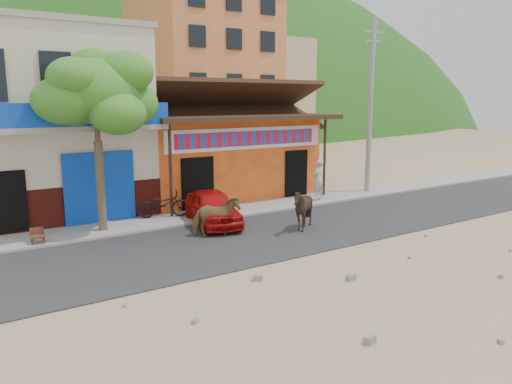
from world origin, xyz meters
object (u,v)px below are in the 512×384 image
(cow_tan, at_px, (216,217))
(scooter, at_px, (163,204))
(cafe_chair_right, at_px, (37,230))
(red_car, at_px, (212,207))
(pedestrian, at_px, (318,180))
(utility_pole, at_px, (370,107))
(tree, at_px, (98,141))
(cow_dark, at_px, (303,209))

(cow_tan, relative_size, scooter, 0.79)
(cafe_chair_right, bearing_deg, red_car, -3.27)
(red_car, bearing_deg, pedestrian, 23.24)
(utility_pole, bearing_deg, pedestrian, -174.02)
(utility_pole, bearing_deg, tree, -179.10)
(tree, xyz_separation_m, pedestrian, (9.39, -0.16, -2.10))
(cafe_chair_right, bearing_deg, tree, 16.04)
(cow_dark, bearing_deg, cafe_chair_right, -104.36)
(pedestrian, bearing_deg, utility_pole, 165.06)
(red_car, distance_m, scooter, 2.04)
(utility_pole, height_order, red_car, utility_pole)
(cow_tan, bearing_deg, scooter, 26.02)
(utility_pole, relative_size, pedestrian, 4.45)
(cafe_chair_right, bearing_deg, cow_dark, -18.15)
(tree, height_order, cafe_chair_right, tree)
(tree, xyz_separation_m, scooter, (2.44, 0.56, -2.50))
(red_car, height_order, cafe_chair_right, red_car)
(pedestrian, distance_m, cafe_chair_right, 11.55)
(tree, bearing_deg, cow_tan, -40.38)
(tree, xyz_separation_m, utility_pole, (12.80, 0.20, 1.00))
(tree, distance_m, cow_tan, 4.60)
(cow_tan, distance_m, red_car, 1.54)
(utility_pole, distance_m, red_car, 9.92)
(tree, height_order, red_car, tree)
(scooter, xyz_separation_m, pedestrian, (6.95, -0.72, 0.40))
(utility_pole, height_order, scooter, utility_pole)
(red_car, xyz_separation_m, pedestrian, (5.79, 0.97, 0.36))
(cow_dark, height_order, red_car, cow_dark)
(red_car, bearing_deg, cafe_chair_right, -172.40)
(utility_pole, distance_m, cow_tan, 10.77)
(tree, relative_size, cow_dark, 4.03)
(red_car, bearing_deg, tree, 176.47)
(utility_pole, height_order, cow_tan, utility_pole)
(tree, relative_size, cafe_chair_right, 6.92)
(utility_pole, distance_m, cafe_chair_right, 15.38)
(tree, distance_m, red_car, 4.50)
(tree, height_order, scooter, tree)
(utility_pole, xyz_separation_m, cow_dark, (-7.03, -3.75, -3.34))
(cow_dark, xyz_separation_m, pedestrian, (3.62, 3.39, 0.23))
(scooter, bearing_deg, utility_pole, -73.19)
(cafe_chair_right, bearing_deg, pedestrian, 4.61)
(cafe_chair_right, bearing_deg, scooter, 15.93)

